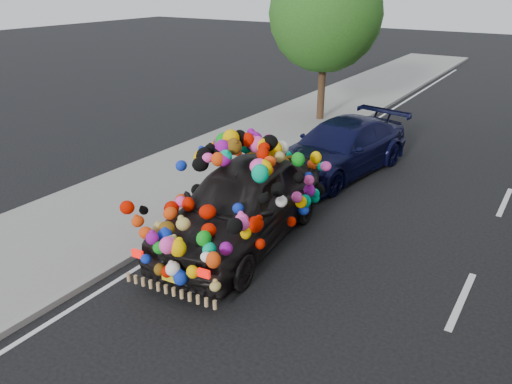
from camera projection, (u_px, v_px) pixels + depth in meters
The scene contains 7 objects.
ground at pixel (284, 246), 10.60m from camera, with size 100.00×100.00×0.00m, color black.
sidewalk at pixel (138, 199), 12.70m from camera, with size 4.00×60.00×0.12m, color gray.
kerb at pixel (198, 217), 11.74m from camera, with size 0.15×60.00×0.13m, color gray.
lane_markings at pixel (461, 300), 8.81m from camera, with size 6.00×50.00×0.01m, color silver, non-canonical shape.
tree_near_sidewalk at pixel (325, 14), 18.24m from camera, with size 4.20×4.20×6.13m.
plush_art_car at pixel (241, 188), 10.38m from camera, with size 2.88×5.45×2.37m.
navy_sedan at pixel (340, 148), 14.37m from camera, with size 2.09×5.13×1.49m, color black.
Camera 1 is at (4.50, -8.14, 5.24)m, focal length 35.00 mm.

